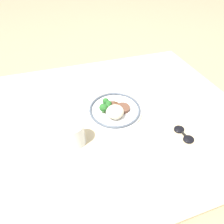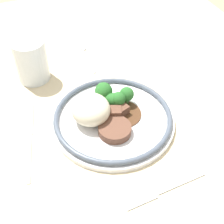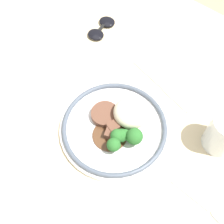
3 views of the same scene
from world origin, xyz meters
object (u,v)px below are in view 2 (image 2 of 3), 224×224
plate (109,115)px  spoon (84,49)px  fork (158,193)px  juice_glass (32,62)px  knife (30,137)px

plate → spoon: (0.30, -0.03, -0.02)m
plate → fork: bearing=-174.1°
juice_glass → knife: 0.21m
juice_glass → knife: bearing=166.5°
spoon → juice_glass: bearing=118.8°
plate → spoon: bearing=-5.8°
spoon → plate: bearing=176.4°
plate → juice_glass: bearing=30.8°
fork → spoon: size_ratio=1.03×
juice_glass → spoon: (0.08, -0.16, -0.05)m
knife → spoon: size_ratio=1.31×
plate → fork: 0.21m
fork → spoon: (0.51, -0.01, 0.00)m
plate → juice_glass: size_ratio=2.53×
juice_glass → fork: size_ratio=0.64×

